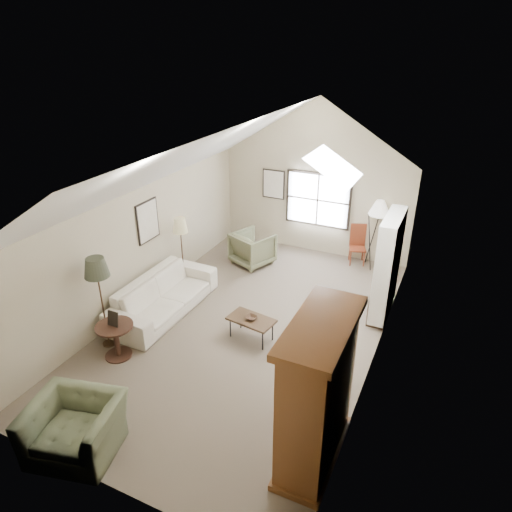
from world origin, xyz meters
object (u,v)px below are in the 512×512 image
at_px(side_table, 117,341).
at_px(side_chair, 358,245).
at_px(sofa, 164,295).
at_px(armchair_near, 75,428).
at_px(coffee_table, 251,329).
at_px(armoire, 317,394).
at_px(armchair_far, 253,248).

height_order(side_table, side_chair, side_chair).
height_order(sofa, armchair_near, armchair_near).
height_order(armchair_near, coffee_table, armchair_near).
distance_m(armoire, armchair_far, 6.00).
bearing_deg(armchair_near, armoire, 9.56).
relative_size(sofa, armchair_far, 2.90).
xyz_separation_m(armchair_near, coffee_table, (1.10, 3.37, -0.17)).
xyz_separation_m(sofa, side_chair, (3.12, 3.93, 0.12)).
distance_m(armchair_near, armchair_far, 6.28).
bearing_deg(armchair_far, coffee_table, 137.01).
height_order(armchair_near, side_chair, side_chair).
bearing_deg(armoire, sofa, 151.59).
distance_m(armchair_far, side_chair, 2.65).
relative_size(armchair_far, side_table, 1.38).
bearing_deg(armchair_near, sofa, 92.07).
bearing_deg(armoire, coffee_table, 133.13).
distance_m(armchair_near, side_table, 2.06).
xyz_separation_m(sofa, side_table, (0.10, -1.60, -0.06)).
distance_m(sofa, side_chair, 5.02).
bearing_deg(armchair_far, side_chair, -132.81).
bearing_deg(side_table, side_chair, 61.35).
relative_size(armoire, armchair_far, 2.39).
bearing_deg(armoire, armchair_far, 123.46).
bearing_deg(armchair_near, side_table, 101.45).
bearing_deg(armchair_far, sofa, 97.70).
bearing_deg(side_chair, side_table, -137.86).
bearing_deg(armchair_far, armchair_near, 114.42).
relative_size(armchair_near, coffee_table, 1.37).
relative_size(armoire, armchair_near, 1.83).
relative_size(armchair_near, armchair_far, 1.31).
distance_m(armoire, coffee_table, 2.97).
bearing_deg(armchair_far, side_table, 104.08).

